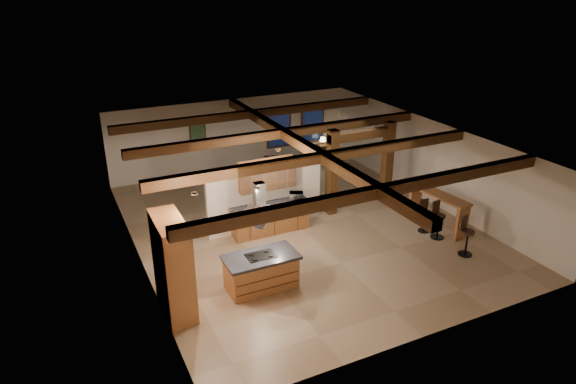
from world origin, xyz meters
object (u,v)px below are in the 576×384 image
object	(u,v)px
dining_table	(283,189)
bar_counter	(438,205)
sofa	(289,160)
kitchen_island	(261,271)

from	to	relation	value
dining_table	bar_counter	world-z (taller)	bar_counter
bar_counter	sofa	bearing A→B (deg)	104.77
sofa	bar_counter	size ratio (longest dim) A/B	0.92
dining_table	kitchen_island	bearing A→B (deg)	-134.09
dining_table	bar_counter	bearing A→B (deg)	-64.74
kitchen_island	sofa	xyz separation A→B (m)	(4.52, 7.71, -0.17)
kitchen_island	sofa	world-z (taller)	kitchen_island
dining_table	bar_counter	distance (m)	5.46
dining_table	sofa	bearing A→B (deg)	46.92
bar_counter	kitchen_island	bearing A→B (deg)	-173.44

